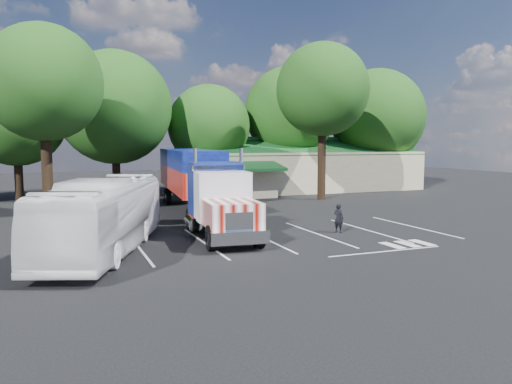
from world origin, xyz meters
name	(u,v)px	position (x,y,z in m)	size (l,w,h in m)	color
ground	(227,221)	(0.00, 0.00, 0.00)	(120.00, 120.00, 0.00)	black
event_hall	(297,169)	(13.74, 17.81, 2.21)	(24.20, 14.12, 5.55)	beige
tree_row_b	(16,117)	(-13.00, 17.80, 7.13)	(8.40, 8.40, 11.35)	black
tree_row_c	(115,107)	(-5.00, 16.20, 8.04)	(10.00, 10.00, 13.05)	black
tree_row_d	(209,126)	(4.00, 17.50, 6.58)	(8.00, 8.00, 10.60)	black
tree_row_e	(290,113)	(13.00, 18.00, 8.09)	(9.60, 9.60, 12.90)	black
tree_row_f	(377,117)	(23.00, 16.80, 7.79)	(10.40, 10.40, 13.00)	black
tree_near_left	(44,83)	(-10.50, 6.00, 8.81)	(7.60, 7.60, 12.65)	black
tree_near_right	(323,90)	(11.50, 8.50, 9.46)	(8.00, 8.00, 13.50)	black
semi_truck	(196,177)	(-1.19, 3.12, 2.64)	(5.00, 22.44, 4.67)	black
woman	(339,218)	(4.50, -6.00, 0.81)	(0.59, 0.39, 1.62)	black
bicycle	(243,199)	(4.00, 8.00, 0.41)	(0.54, 1.55, 0.82)	black
tour_bus	(105,215)	(-7.94, -6.32, 1.68)	(2.83, 12.08, 3.36)	silver
silver_sedan	(243,189)	(6.26, 14.00, 0.64)	(1.36, 3.91, 1.29)	#B1B3BA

